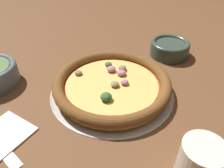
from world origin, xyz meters
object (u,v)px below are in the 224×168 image
object	(u,v)px
drinking_cup	(199,163)
pizza	(112,84)
pizza_tray	(112,90)
bowl_near	(170,48)

from	to	relation	value
drinking_cup	pizza	bearing A→B (deg)	-145.73
pizza_tray	drinking_cup	xyz separation A→B (m)	(0.24, 0.16, 0.04)
pizza	pizza_tray	bearing A→B (deg)	6.76
pizza	bowl_near	world-z (taller)	bowl_near
bowl_near	drinking_cup	distance (m)	0.45
pizza	bowl_near	bearing A→B (deg)	138.87
pizza_tray	drinking_cup	size ratio (longest dim) A/B	3.77
pizza_tray	drinking_cup	world-z (taller)	drinking_cup
pizza_tray	pizza	world-z (taller)	pizza
pizza	bowl_near	xyz separation A→B (m)	(-0.21, 0.18, 0.00)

